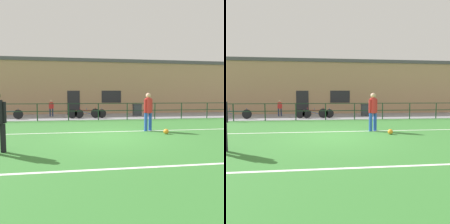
{
  "view_description": "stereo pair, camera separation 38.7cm",
  "coord_description": "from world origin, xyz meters",
  "views": [
    {
      "loc": [
        -1.19,
        -8.4,
        1.65
      ],
      "look_at": [
        0.56,
        3.44,
        0.74
      ],
      "focal_mm": 34.16,
      "sensor_mm": 36.0,
      "label": 1
    },
    {
      "loc": [
        -0.8,
        -8.45,
        1.65
      ],
      "look_at": [
        0.56,
        3.44,
        0.74
      ],
      "focal_mm": 34.16,
      "sensor_mm": 36.0,
      "label": 2
    }
  ],
  "objects": [
    {
      "name": "clubhouse_facade",
      "position": [
        -0.0,
        12.2,
        2.5
      ],
      "size": [
        28.0,
        2.56,
        4.99
      ],
      "color": "tan",
      "rests_on": "ground"
    },
    {
      "name": "pavement_strip",
      "position": [
        0.0,
        8.5,
        0.01
      ],
      "size": [
        48.0,
        5.0,
        0.02
      ],
      "primitive_type": "cube",
      "color": "gray",
      "rests_on": "ground"
    },
    {
      "name": "player_striker",
      "position": [
        1.95,
        1.22,
        1.01
      ],
      "size": [
        0.46,
        0.31,
        1.78
      ],
      "rotation": [
        0.0,
        0.0,
        0.41
      ],
      "color": "blue",
      "rests_on": "ground"
    },
    {
      "name": "perimeter_fence",
      "position": [
        0.0,
        6.0,
        0.75
      ],
      "size": [
        36.07,
        0.07,
        1.15
      ],
      "color": "#193823",
      "rests_on": "ground"
    },
    {
      "name": "field_line_touchline",
      "position": [
        0.0,
        1.2,
        0.0
      ],
      "size": [
        36.0,
        0.11,
        0.0
      ],
      "primitive_type": "cube",
      "color": "white",
      "rests_on": "ground"
    },
    {
      "name": "bicycle_parked_3",
      "position": [
        -0.96,
        7.2,
        0.38
      ],
      "size": [
        2.38,
        0.04,
        0.78
      ],
      "color": "black",
      "rests_on": "pavement_strip"
    },
    {
      "name": "bicycle_parked_0",
      "position": [
        -0.48,
        7.2,
        0.36
      ],
      "size": [
        2.29,
        0.04,
        0.74
      ],
      "color": "black",
      "rests_on": "pavement_strip"
    },
    {
      "name": "field_line_hash",
      "position": [
        0.0,
        -3.76,
        0.0
      ],
      "size": [
        36.0,
        0.11,
        0.0
      ],
      "primitive_type": "cube",
      "color": "white",
      "rests_on": "ground"
    },
    {
      "name": "trash_bin_0",
      "position": [
        3.4,
        8.56,
        0.5
      ],
      "size": [
        0.68,
        0.58,
        0.96
      ],
      "color": "#33383D",
      "rests_on": "pavement_strip"
    },
    {
      "name": "ground",
      "position": [
        0.0,
        0.0,
        -0.02
      ],
      "size": [
        60.0,
        44.0,
        0.04
      ],
      "primitive_type": "cube",
      "color": "#387A33"
    },
    {
      "name": "soccer_ball_match",
      "position": [
        2.46,
        0.27,
        0.11
      ],
      "size": [
        0.22,
        0.22,
        0.22
      ],
      "primitive_type": "sphere",
      "color": "orange",
      "rests_on": "ground"
    },
    {
      "name": "spectator_child",
      "position": [
        -3.48,
        8.85,
        0.76
      ],
      "size": [
        0.35,
        0.23,
        1.3
      ],
      "rotation": [
        0.0,
        0.0,
        3.27
      ],
      "color": "#232D4C",
      "rests_on": "pavement_strip"
    },
    {
      "name": "bicycle_parked_2",
      "position": [
        -6.39,
        7.2,
        0.37
      ],
      "size": [
        2.39,
        0.04,
        0.76
      ],
      "color": "black",
      "rests_on": "pavement_strip"
    }
  ]
}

